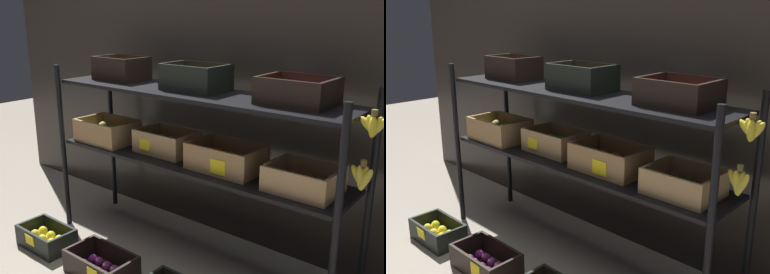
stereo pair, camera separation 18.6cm
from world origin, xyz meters
TOP-DOWN VIEW (x-y plane):
  - ground_plane at (0.00, 0.00)m, footprint 10.00×10.00m
  - storefront_wall at (0.00, 0.40)m, footprint 4.17×0.12m
  - display_rack at (-0.01, 0.01)m, footprint 1.89×0.44m
  - crate_ground_lemon at (-0.74, -0.47)m, footprint 0.34×0.21m
  - crate_ground_plum at (-0.25, -0.46)m, footprint 0.38×0.22m

SIDE VIEW (x-z plane):
  - ground_plane at x=0.00m, z-range 0.00..0.00m
  - crate_ground_plum at x=-0.25m, z-range -0.02..0.11m
  - crate_ground_lemon at x=-0.74m, z-range -0.01..0.11m
  - display_rack at x=-0.01m, z-range 0.20..1.30m
  - storefront_wall at x=0.00m, z-range 0.00..1.89m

